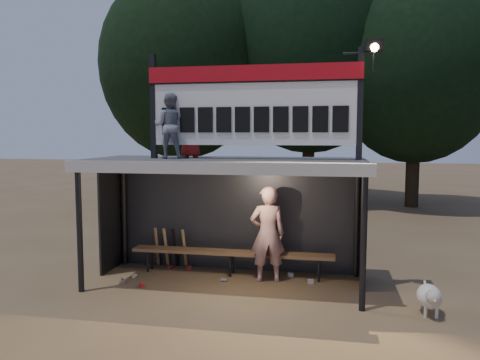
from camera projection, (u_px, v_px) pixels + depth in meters
The scene contains 13 objects.
ground at pixel (225, 284), 8.67m from camera, with size 80.00×80.00×0.00m, color brown.
player at pixel (267, 234), 8.74m from camera, with size 0.66×0.43×1.81m, color white.
child_a at pixel (170, 126), 8.51m from camera, with size 0.57×0.45×1.18m, color gray.
child_b at pixel (191, 131), 8.79m from camera, with size 0.48×0.32×0.99m, color #AA1E1A.
dugout_shelter at pixel (228, 183), 8.74m from camera, with size 5.10×2.08×2.32m.
scoreboard_assembly at pixel (256, 102), 8.24m from camera, with size 4.10×0.27×1.99m.
bench at pixel (231, 253), 9.17m from camera, with size 4.00×0.35×0.48m.
tree_left at pixel (182, 66), 18.67m from camera, with size 6.46×6.46×9.27m.
tree_mid at pixel (310, 51), 19.14m from camera, with size 7.22×7.22×10.36m.
tree_right at pixel (416, 70), 17.51m from camera, with size 6.08×6.08×8.72m.
dog at pixel (430, 297), 7.16m from camera, with size 0.36×0.81×0.49m.
bats at pixel (171, 247), 9.69m from camera, with size 0.68×0.35×0.84m.
litter at pixel (199, 276), 9.00m from camera, with size 3.58×1.37×0.08m.
Camera 1 is at (1.85, -8.25, 2.75)m, focal length 35.00 mm.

